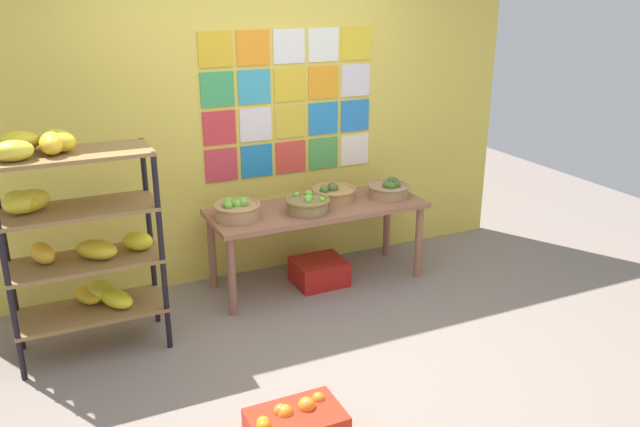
% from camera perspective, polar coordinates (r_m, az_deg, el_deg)
% --- Properties ---
extents(ground, '(9.13, 9.13, 0.00)m').
position_cam_1_polar(ground, '(4.27, 1.94, -12.83)').
color(ground, gray).
extents(back_wall_with_art, '(4.63, 0.07, 2.94)m').
position_cam_1_polar(back_wall_with_art, '(5.15, -5.94, 10.27)').
color(back_wall_with_art, '#DDC64C').
rests_on(back_wall_with_art, ground).
extents(banana_shelf_unit, '(0.93, 0.46, 1.47)m').
position_cam_1_polar(banana_shelf_unit, '(4.31, -21.00, -0.92)').
color(banana_shelf_unit, black).
rests_on(banana_shelf_unit, ground).
extents(display_table, '(1.71, 0.63, 0.65)m').
position_cam_1_polar(display_table, '(5.10, -0.25, -0.13)').
color(display_table, '#935D46').
rests_on(display_table, ground).
extents(fruit_basket_back_right, '(0.34, 0.34, 0.14)m').
position_cam_1_polar(fruit_basket_back_right, '(4.91, -1.09, 0.83)').
color(fruit_basket_back_right, olive).
rests_on(fruit_basket_back_right, display_table).
extents(fruit_basket_back_left, '(0.35, 0.35, 0.17)m').
position_cam_1_polar(fruit_basket_back_left, '(4.81, -7.34, 0.34)').
color(fruit_basket_back_left, tan).
rests_on(fruit_basket_back_left, display_table).
extents(fruit_basket_left, '(0.36, 0.36, 0.15)m').
position_cam_1_polar(fruit_basket_left, '(5.21, 1.19, 1.86)').
color(fruit_basket_left, tan).
rests_on(fruit_basket_left, display_table).
extents(fruit_basket_right, '(0.34, 0.34, 0.15)m').
position_cam_1_polar(fruit_basket_right, '(5.30, 6.09, 2.17)').
color(fruit_basket_right, '#A37E54').
rests_on(fruit_basket_right, display_table).
extents(produce_crate_under_table, '(0.40, 0.36, 0.20)m').
position_cam_1_polar(produce_crate_under_table, '(5.24, -0.08, -5.13)').
color(produce_crate_under_table, '#B01B15').
rests_on(produce_crate_under_table, ground).
extents(orange_crate_foreground, '(0.49, 0.32, 0.23)m').
position_cam_1_polar(orange_crate_foreground, '(3.58, -2.18, -18.16)').
color(orange_crate_foreground, red).
rests_on(orange_crate_foreground, ground).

